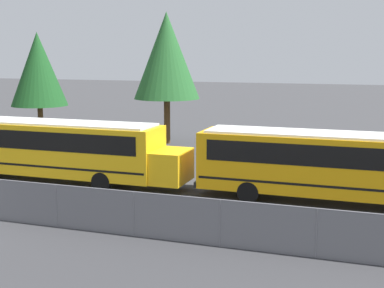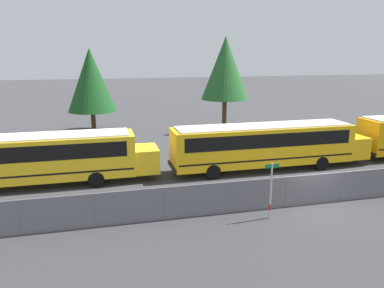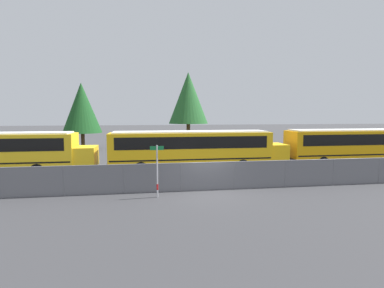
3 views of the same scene
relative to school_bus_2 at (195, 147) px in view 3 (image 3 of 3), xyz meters
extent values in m
plane|color=#38383A|center=(-0.26, -6.14, -1.79)|extent=(200.00, 200.00, 0.00)
cube|color=#333335|center=(-0.26, -12.14, -1.78)|extent=(117.56, 12.00, 0.01)
cube|color=#9EA0A5|center=(-0.26, -6.14, -0.99)|extent=(83.56, 0.03, 1.59)
cube|color=slate|center=(-0.26, -6.15, -0.99)|extent=(83.56, 0.01, 1.59)
cylinder|color=slate|center=(-0.26, -6.14, -0.19)|extent=(83.56, 0.05, 0.05)
cylinder|color=slate|center=(-7.99, -6.14, -0.99)|extent=(0.07, 0.07, 1.59)
cylinder|color=slate|center=(-4.90, -6.14, -0.99)|extent=(0.07, 0.07, 1.59)
cylinder|color=slate|center=(-1.80, -6.14, -0.99)|extent=(0.07, 0.07, 1.59)
cylinder|color=slate|center=(1.29, -6.14, -0.99)|extent=(0.07, 0.07, 1.59)
cylinder|color=slate|center=(4.38, -6.14, -0.99)|extent=(0.07, 0.07, 1.59)
cylinder|color=slate|center=(7.48, -6.14, -0.99)|extent=(0.07, 0.07, 1.59)
cylinder|color=slate|center=(10.57, -6.14, -0.99)|extent=(0.07, 0.07, 1.59)
cube|color=yellow|center=(-8.02, 0.25, -0.59)|extent=(1.46, 2.22, 1.47)
cylinder|color=black|center=(-11.05, 1.33, -1.32)|extent=(0.93, 0.28, 0.93)
cylinder|color=black|center=(-11.05, -0.84, -1.32)|extent=(0.93, 0.28, 0.93)
cube|color=yellow|center=(-0.30, 0.00, -0.10)|extent=(12.13, 2.41, 2.45)
cube|color=black|center=(-0.30, 0.00, 0.44)|extent=(11.16, 2.45, 0.88)
cube|color=black|center=(-0.30, 0.00, -0.78)|extent=(11.89, 2.44, 0.10)
cube|color=yellow|center=(6.50, 0.00, -0.59)|extent=(1.46, 2.22, 1.47)
cube|color=black|center=(-6.41, 0.00, -1.17)|extent=(0.12, 2.41, 0.24)
cube|color=silver|center=(-0.30, 0.00, 1.18)|extent=(11.53, 2.17, 0.10)
cylinder|color=black|center=(3.46, 1.09, -1.32)|extent=(0.93, 0.28, 0.93)
cylinder|color=black|center=(3.46, -1.09, -1.32)|extent=(0.93, 0.28, 0.93)
cylinder|color=black|center=(-4.06, 1.09, -1.32)|extent=(0.93, 0.28, 0.93)
cylinder|color=black|center=(-4.06, -1.09, -1.32)|extent=(0.93, 0.28, 0.93)
cube|color=orange|center=(14.02, 0.39, -0.10)|extent=(12.13, 2.41, 2.45)
cube|color=black|center=(14.02, 0.39, 0.44)|extent=(11.16, 2.45, 0.88)
cube|color=black|center=(14.02, 0.39, -0.78)|extent=(11.89, 2.44, 0.10)
cube|color=black|center=(7.90, 0.39, -1.17)|extent=(0.12, 2.41, 0.24)
cube|color=silver|center=(14.02, 0.39, 1.18)|extent=(11.53, 2.17, 0.10)
cylinder|color=black|center=(10.26, 1.48, -1.32)|extent=(0.93, 0.28, 0.93)
cylinder|color=black|center=(10.26, -0.69, -1.32)|extent=(0.93, 0.28, 0.93)
cylinder|color=#B7B7BC|center=(-3.13, -7.14, -0.43)|extent=(0.08, 0.08, 2.72)
cylinder|color=red|center=(-3.13, -7.14, -1.24)|extent=(0.09, 0.09, 0.30)
cube|color=#147238|center=(-3.13, -7.14, 0.78)|extent=(0.70, 0.02, 0.20)
cylinder|color=#51381E|center=(-11.27, 15.57, -0.78)|extent=(0.44, 0.44, 2.02)
cone|color=#194C1E|center=(-11.27, 15.57, 3.25)|extent=(4.64, 4.64, 6.03)
cylinder|color=#51381E|center=(1.31, 12.58, -0.20)|extent=(0.44, 0.44, 3.17)
cone|color=#235B28|center=(1.31, 12.58, 4.37)|extent=(4.59, 4.59, 5.97)
camera|label=1|loc=(15.16, -22.33, 4.49)|focal=50.00mm
camera|label=2|loc=(-10.64, -22.09, 5.82)|focal=35.00mm
camera|label=3|loc=(-3.69, -22.40, 2.53)|focal=28.00mm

